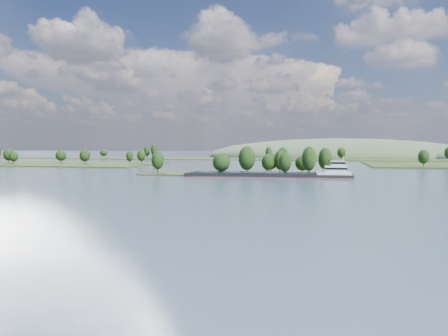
# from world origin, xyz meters

# --- Properties ---
(ground) EXTENTS (1800.00, 1800.00, 0.00)m
(ground) POSITION_xyz_m (0.00, 120.00, 0.00)
(ground) COLOR #334558
(ground) RESTS_ON ground
(tree_island) EXTENTS (100.00, 31.04, 14.79)m
(tree_island) POSITION_xyz_m (6.15, 178.46, 4.00)
(tree_island) COLOR #233015
(tree_island) RESTS_ON ground
(back_shoreline) EXTENTS (900.00, 60.00, 15.62)m
(back_shoreline) POSITION_xyz_m (8.40, 399.82, 0.66)
(back_shoreline) COLOR #233015
(back_shoreline) RESTS_ON ground
(hill_west) EXTENTS (320.00, 160.00, 44.00)m
(hill_west) POSITION_xyz_m (60.00, 500.00, 0.00)
(hill_west) COLOR #3E5037
(hill_west) RESTS_ON ground
(cargo_barge) EXTENTS (76.53, 12.95, 10.30)m
(cargo_barge) POSITION_xyz_m (18.73, 168.19, 1.30)
(cargo_barge) COLOR black
(cargo_barge) RESTS_ON ground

